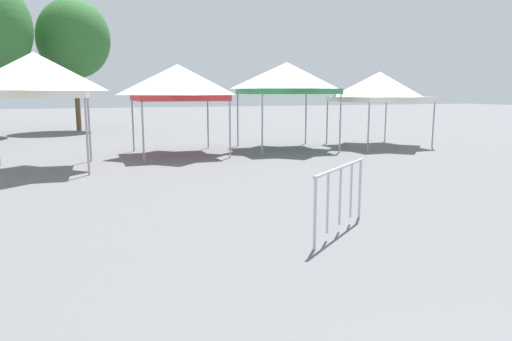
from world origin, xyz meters
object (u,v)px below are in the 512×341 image
Objects in this scene: canopy_tent_right_of_center at (35,75)px; canopy_tent_behind_right at (287,78)px; canopy_tent_behind_left at (178,83)px; tree_behind_tents_right at (74,39)px; crowd_barrier_by_lift at (340,186)px; canopy_tent_left_of_center at (379,87)px.

canopy_tent_right_of_center is 8.98m from canopy_tent_behind_right.
tree_behind_tents_right reaches higher than canopy_tent_behind_left.
canopy_tent_behind_right is 11.37m from crowd_barrier_by_lift.
tree_behind_tents_right is (1.40, 14.55, 2.49)m from canopy_tent_right_of_center.
canopy_tent_behind_right is at bearing -59.66° from tree_behind_tents_right.
canopy_tent_left_of_center is 0.44× the size of tree_behind_tents_right.
canopy_tent_behind_left is (4.48, 1.93, -0.14)m from canopy_tent_right_of_center.
canopy_tent_left_of_center is at bearing -5.31° from canopy_tent_behind_right.
tree_behind_tents_right is at bearing 98.22° from crowd_barrier_by_lift.
tree_behind_tents_right is 4.38× the size of crowd_barrier_by_lift.
canopy_tent_right_of_center is 4.88m from canopy_tent_behind_left.
tree_behind_tents_right is at bearing 131.39° from canopy_tent_left_of_center.
tree_behind_tents_right is at bearing 120.34° from canopy_tent_behind_right.
canopy_tent_behind_right is 14.76m from tree_behind_tents_right.
canopy_tent_left_of_center reaches higher than crowd_barrier_by_lift.
tree_behind_tents_right is at bearing 84.49° from canopy_tent_right_of_center.
tree_behind_tents_right reaches higher than canopy_tent_behind_right.
canopy_tent_behind_right reaches higher than crowd_barrier_by_lift.
canopy_tent_left_of_center is 13.02m from crowd_barrier_by_lift.
canopy_tent_left_of_center is at bearing 7.15° from canopy_tent_right_of_center.
canopy_tent_right_of_center reaches higher than canopy_tent_left_of_center.
canopy_tent_right_of_center is 0.45× the size of tree_behind_tents_right.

